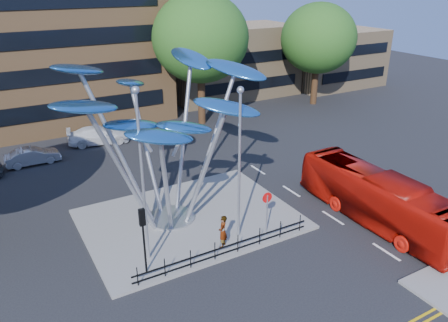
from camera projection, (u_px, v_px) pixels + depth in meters
ground at (262, 270)px, 21.39m from camera, size 120.00×120.00×0.00m
traffic_island at (190, 219)px, 25.69m from camera, size 12.00×9.00×0.15m
low_building_near at (231, 61)px, 51.06m from camera, size 15.00×8.00×8.00m
low_building_far at (333, 58)px, 56.06m from camera, size 12.00×8.00×7.00m
tree_right at (200, 38)px, 39.44m from camera, size 8.80×8.80×12.11m
tree_far at (318, 38)px, 46.20m from camera, size 8.00×8.00×10.81m
leaf_sculpture at (162, 107)px, 23.07m from camera, size 12.72×9.54×9.51m
street_lamp_left at (141, 163)px, 20.02m from camera, size 0.36×0.36×8.80m
street_lamp_right at (240, 152)px, 22.01m from camera, size 0.36×0.36×8.30m
traffic_light_island at (143, 227)px, 20.07m from camera, size 0.28×0.18×3.42m
no_entry_sign_island at (267, 206)px, 23.59m from camera, size 0.60×0.10×2.45m
pedestrian_railing_front at (227, 249)px, 22.07m from camera, size 10.00×0.06×1.00m
red_bus at (378, 198)px, 25.01m from camera, size 2.62×10.84×3.01m
pedestrian at (223, 231)px, 22.62m from camera, size 0.78×0.77×1.82m
parked_car_mid at (32, 156)px, 33.07m from camera, size 3.97×1.45×1.30m
parked_car_right at (99, 135)px, 37.15m from camera, size 5.36×2.91×1.47m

